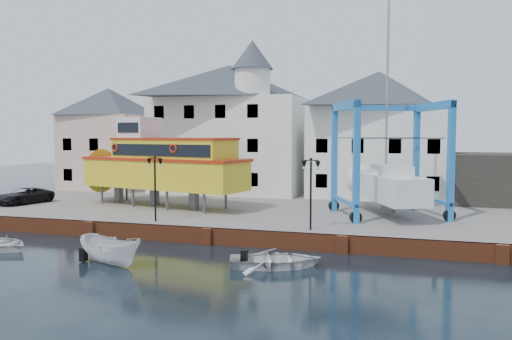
# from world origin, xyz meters

# --- Properties ---
(ground) EXTENTS (140.00, 140.00, 0.00)m
(ground) POSITION_xyz_m (0.00, 0.00, 0.00)
(ground) COLOR black
(ground) RESTS_ON ground
(hardstanding) EXTENTS (44.00, 22.00, 1.00)m
(hardstanding) POSITION_xyz_m (0.00, 11.00, 0.50)
(hardstanding) COLOR #67605C
(hardstanding) RESTS_ON ground
(quay_wall) EXTENTS (44.00, 0.47, 1.00)m
(quay_wall) POSITION_xyz_m (-0.00, 0.10, 0.50)
(quay_wall) COLOR brown
(quay_wall) RESTS_ON ground
(building_pink) EXTENTS (8.00, 7.00, 10.30)m
(building_pink) POSITION_xyz_m (-18.00, 18.00, 6.15)
(building_pink) COLOR beige
(building_pink) RESTS_ON hardstanding
(building_white_main) EXTENTS (14.00, 8.30, 14.00)m
(building_white_main) POSITION_xyz_m (-4.87, 18.39, 7.34)
(building_white_main) COLOR white
(building_white_main) RESTS_ON hardstanding
(building_white_right) EXTENTS (12.00, 8.00, 11.20)m
(building_white_right) POSITION_xyz_m (9.00, 19.00, 6.60)
(building_white_right) COLOR white
(building_white_right) RESTS_ON hardstanding
(shed_dark) EXTENTS (8.00, 7.00, 4.00)m
(shed_dark) POSITION_xyz_m (19.00, 17.00, 3.00)
(shed_dark) COLOR black
(shed_dark) RESTS_ON hardstanding
(lamp_post_left) EXTENTS (1.12, 0.32, 4.20)m
(lamp_post_left) POSITION_xyz_m (-4.00, 1.20, 4.17)
(lamp_post_left) COLOR black
(lamp_post_left) RESTS_ON hardstanding
(lamp_post_right) EXTENTS (1.12, 0.32, 4.20)m
(lamp_post_right) POSITION_xyz_m (6.00, 1.20, 4.17)
(lamp_post_right) COLOR black
(lamp_post_right) RESTS_ON hardstanding
(tour_boat) EXTENTS (16.26, 7.53, 6.89)m
(tour_boat) POSITION_xyz_m (-7.44, 7.68, 4.25)
(tour_boat) COLOR #59595E
(tour_boat) RESTS_ON hardstanding
(travel_lift) EXTENTS (8.47, 10.04, 14.86)m
(travel_lift) POSITION_xyz_m (9.86, 8.40, 3.47)
(travel_lift) COLOR #1A70B0
(travel_lift) RESTS_ON hardstanding
(van) EXTENTS (3.14, 4.91, 1.26)m
(van) POSITION_xyz_m (-18.04, 5.73, 1.63)
(van) COLOR black
(van) RESTS_ON hardstanding
(motorboat_a) EXTENTS (4.56, 3.02, 1.65)m
(motorboat_a) POSITION_xyz_m (-2.96, -5.58, 0.00)
(motorboat_a) COLOR silver
(motorboat_a) RESTS_ON ground
(motorboat_b) EXTENTS (5.34, 4.49, 0.95)m
(motorboat_b) POSITION_xyz_m (5.12, -3.76, 0.00)
(motorboat_b) COLOR silver
(motorboat_b) RESTS_ON ground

